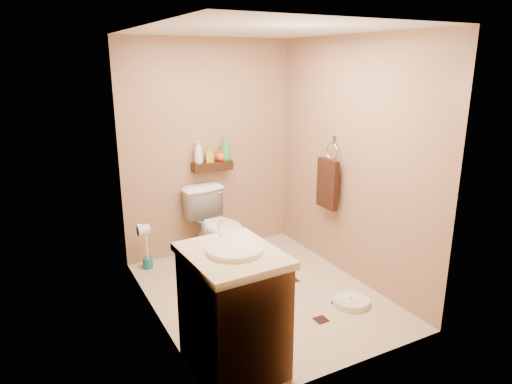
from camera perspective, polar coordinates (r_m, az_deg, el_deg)
ground at (r=4.50m, az=0.78°, el=-12.57°), size 2.50×2.50×0.00m
wall_back at (r=5.16m, az=-5.88°, el=5.35°), size 2.00×0.04×2.40m
wall_front at (r=3.06m, az=12.17°, el=-2.49°), size 2.00×0.04×2.40m
wall_left at (r=3.70m, az=-12.88°, el=0.68°), size 0.04×2.50×2.40m
wall_right at (r=4.61m, az=11.83°, el=3.79°), size 0.04×2.50×2.40m
ceiling at (r=3.95m, az=0.92°, el=19.63°), size 2.00×2.50×0.02m
wall_shelf at (r=5.13m, az=-5.48°, el=3.23°), size 0.46×0.14×0.10m
floor_accents at (r=4.47m, az=1.62°, el=-12.70°), size 1.16×1.29×0.01m
toilet at (r=4.97m, az=-4.75°, el=-4.50°), size 0.57×0.86×0.82m
vanity at (r=3.34m, az=-2.89°, el=-14.38°), size 0.65×0.77×1.05m
bathroom_scale at (r=4.39m, az=11.79°, el=-13.25°), size 0.43×0.43×0.07m
toilet_brush at (r=5.06m, az=-13.44°, el=-7.54°), size 0.11×0.11×0.47m
towel_ring at (r=4.81m, az=8.97°, el=1.31°), size 0.12×0.30×0.76m
toilet_paper at (r=4.49m, az=-13.89°, el=-4.65°), size 0.12×0.11×0.12m
bottle_a at (r=5.03m, az=-7.21°, el=4.99°), size 0.14×0.14×0.25m
bottle_b at (r=5.09m, az=-5.80°, el=4.70°), size 0.10×0.10×0.17m
bottle_c at (r=5.14m, az=-4.47°, el=4.63°), size 0.12×0.12×0.13m
bottle_d at (r=5.15m, az=-3.85°, el=5.43°), size 0.15×0.15×0.27m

